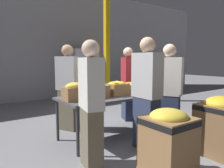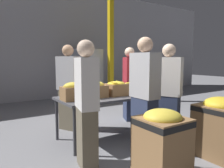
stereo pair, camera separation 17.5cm
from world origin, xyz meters
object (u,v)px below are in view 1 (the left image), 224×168
object	(u,v)px
banana_box_2	(117,88)
donation_bin_1	(222,124)
volunteer_1	(91,106)
volunteer_2	(128,84)
banana_box_4	(146,84)
banana_box_0	(75,91)
support_pillar	(107,42)
banana_box_1	(97,89)
banana_box_5	(162,85)
volunteer_0	(168,93)
volunteer_3	(147,95)
volunteer_4	(68,88)
pallet_stack_0	(82,75)
sorting_table	(123,97)
banana_box_3	(131,87)
donation_bin_0	(168,143)

from	to	relation	value
banana_box_2	donation_bin_1	distance (m)	1.78
volunteer_1	volunteer_2	size ratio (longest dim) A/B	0.98
banana_box_4	volunteer_2	world-z (taller)	volunteer_2
banana_box_0	support_pillar	distance (m)	4.20
banana_box_1	volunteer_2	distance (m)	1.50
donation_bin_1	banana_box_1	bearing A→B (deg)	128.12
banana_box_5	donation_bin_1	size ratio (longest dim) A/B	0.40
banana_box_0	support_pillar	xyz separation A→B (m)	(2.69, 3.04, 1.09)
volunteer_0	volunteer_2	distance (m)	1.44
banana_box_4	volunteer_3	xyz separation A→B (m)	(-0.76, -0.80, -0.04)
volunteer_4	pallet_stack_0	size ratio (longest dim) A/B	0.96
sorting_table	volunteer_2	bearing A→B (deg)	45.11
banana_box_3	pallet_stack_0	world-z (taller)	pallet_stack_0
banana_box_2	volunteer_4	world-z (taller)	volunteer_4
banana_box_4	volunteer_2	distance (m)	0.72
volunteer_3	support_pillar	bearing A→B (deg)	-24.74
volunteer_1	donation_bin_0	xyz separation A→B (m)	(0.56, -0.79, -0.37)
banana_box_3	volunteer_4	bearing A→B (deg)	139.63
banana_box_4	volunteer_1	xyz separation A→B (m)	(-1.75, -0.80, -0.09)
banana_box_0	pallet_stack_0	xyz separation A→B (m)	(2.12, 3.78, -0.04)
volunteer_4	donation_bin_0	bearing A→B (deg)	-24.03
banana_box_5	volunteer_2	world-z (taller)	volunteer_2
volunteer_3	support_pillar	distance (m)	4.35
support_pillar	donation_bin_1	bearing A→B (deg)	-102.78
banana_box_0	volunteer_2	world-z (taller)	volunteer_2
banana_box_4	pallet_stack_0	world-z (taller)	pallet_stack_0
banana_box_2	volunteer_3	xyz separation A→B (m)	(0.03, -0.73, -0.03)
volunteer_2	pallet_stack_0	size ratio (longest dim) A/B	0.96
volunteer_1	support_pillar	size ratio (longest dim) A/B	0.42
banana_box_0	banana_box_3	xyz separation A→B (m)	(1.23, 0.06, -0.03)
volunteer_3	donation_bin_0	size ratio (longest dim) A/B	2.05
banana_box_1	volunteer_2	bearing A→B (deg)	29.35
banana_box_5	pallet_stack_0	bearing A→B (deg)	87.86
banana_box_1	volunteer_3	world-z (taller)	volunteer_3
banana_box_1	banana_box_3	size ratio (longest dim) A/B	0.95
pallet_stack_0	banana_box_1	bearing A→B (deg)	-114.30
pallet_stack_0	volunteer_3	bearing A→B (deg)	-105.63
support_pillar	pallet_stack_0	world-z (taller)	support_pillar
support_pillar	pallet_stack_0	bearing A→B (deg)	127.28
donation_bin_1	support_pillar	bearing A→B (deg)	77.22
banana_box_5	donation_bin_0	distance (m)	2.18
banana_box_4	donation_bin_1	bearing A→B (deg)	-88.74
volunteer_3	support_pillar	size ratio (longest dim) A/B	0.44
volunteer_3	volunteer_1	bearing A→B (deg)	90.94
volunteer_4	donation_bin_1	xyz separation A→B (m)	(1.37, -2.40, -0.38)
volunteer_2	donation_bin_1	bearing A→B (deg)	21.54
banana_box_1	donation_bin_1	xyz separation A→B (m)	(1.23, -1.56, -0.44)
volunteer_0	pallet_stack_0	bearing A→B (deg)	-35.75
volunteer_1	banana_box_3	bearing A→B (deg)	-46.56
banana_box_1	pallet_stack_0	size ratio (longest dim) A/B	0.20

